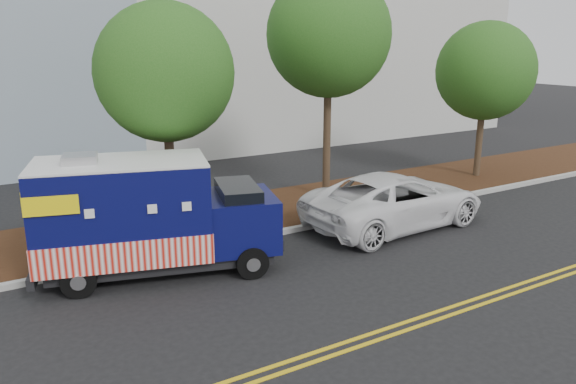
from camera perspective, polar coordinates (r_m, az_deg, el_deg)
ground at (r=14.14m, az=-7.19°, el=-7.77°), size 120.00×120.00×0.00m
curb at (r=15.32m, az=-9.34°, el=-5.71°), size 120.00×0.18×0.15m
mulch_strip at (r=17.18m, az=-11.96°, el=-3.50°), size 120.00×4.00×0.15m
centerline_near at (r=10.64m, az=3.00°, el=-15.89°), size 120.00×0.10×0.01m
centerline_far at (r=10.46m, az=3.80°, el=-16.48°), size 120.00×0.10×0.01m
tree_b at (r=15.53m, az=-12.39°, el=11.74°), size 3.70×3.70×6.50m
tree_c at (r=19.15m, az=4.16°, el=15.61°), size 4.11×4.11×7.70m
tree_d at (r=23.55m, az=19.42°, el=11.50°), size 3.80×3.80×6.21m
sign_post at (r=14.27m, az=-23.42°, el=-3.60°), size 0.06×0.06×2.40m
food_truck at (r=13.75m, az=-14.24°, el=-2.73°), size 6.06×3.53×3.02m
white_car at (r=17.22m, az=10.83°, el=-0.81°), size 5.99×3.00×1.63m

